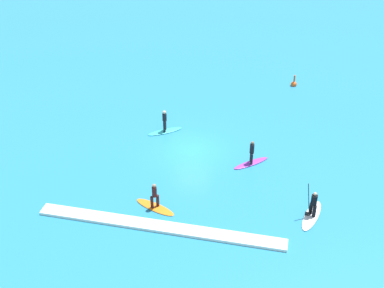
{
  "coord_description": "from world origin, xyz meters",
  "views": [
    {
      "loc": [
        6.63,
        -29.74,
        19.5
      ],
      "look_at": [
        0.0,
        0.0,
        0.5
      ],
      "focal_mm": 47.81,
      "sensor_mm": 36.0,
      "label": 1
    }
  ],
  "objects_px": {
    "surfer_on_white_board": "(312,211)",
    "surfer_on_orange_board": "(155,202)",
    "surfer_on_teal_board": "(165,126)",
    "surfer_on_purple_board": "(251,158)",
    "marker_buoy": "(294,84)"
  },
  "relations": [
    {
      "from": "surfer_on_white_board",
      "to": "surfer_on_orange_board",
      "type": "relative_size",
      "value": 1.1
    },
    {
      "from": "surfer_on_white_board",
      "to": "surfer_on_teal_board",
      "type": "bearing_deg",
      "value": -110.18
    },
    {
      "from": "surfer_on_teal_board",
      "to": "surfer_on_purple_board",
      "type": "bearing_deg",
      "value": -59.42
    },
    {
      "from": "surfer_on_teal_board",
      "to": "surfer_on_orange_board",
      "type": "relative_size",
      "value": 0.9
    },
    {
      "from": "surfer_on_white_board",
      "to": "surfer_on_orange_board",
      "type": "bearing_deg",
      "value": -67.97
    },
    {
      "from": "surfer_on_teal_board",
      "to": "marker_buoy",
      "type": "bearing_deg",
      "value": 11.79
    },
    {
      "from": "surfer_on_purple_board",
      "to": "surfer_on_teal_board",
      "type": "distance_m",
      "value": 7.38
    },
    {
      "from": "surfer_on_purple_board",
      "to": "marker_buoy",
      "type": "bearing_deg",
      "value": 37.34
    },
    {
      "from": "surfer_on_teal_board",
      "to": "marker_buoy",
      "type": "relative_size",
      "value": 2.25
    },
    {
      "from": "marker_buoy",
      "to": "surfer_on_orange_board",
      "type": "bearing_deg",
      "value": -110.83
    },
    {
      "from": "surfer_on_purple_board",
      "to": "surfer_on_orange_board",
      "type": "bearing_deg",
      "value": -173.44
    },
    {
      "from": "surfer_on_teal_board",
      "to": "surfer_on_white_board",
      "type": "distance_m",
      "value": 13.32
    },
    {
      "from": "surfer_on_white_board",
      "to": "surfer_on_orange_board",
      "type": "xyz_separation_m",
      "value": [
        -9.21,
        -1.24,
        -0.0
      ]
    },
    {
      "from": "surfer_on_orange_board",
      "to": "surfer_on_teal_board",
      "type": "bearing_deg",
      "value": 122.74
    },
    {
      "from": "surfer_on_white_board",
      "to": "marker_buoy",
      "type": "bearing_deg",
      "value": -159.35
    }
  ]
}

